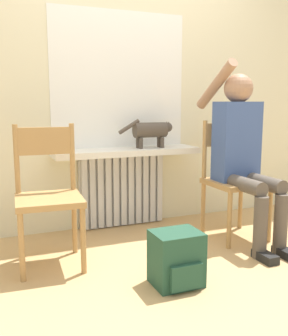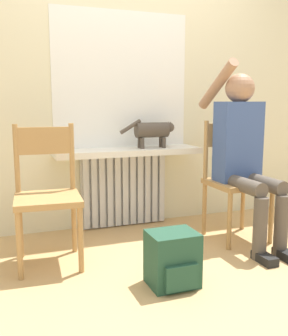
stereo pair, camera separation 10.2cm
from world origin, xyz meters
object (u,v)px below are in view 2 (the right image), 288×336
person (244,148)px  backpack (173,259)px  chair_right (235,178)px  cat (153,131)px  chair_left (47,193)px

person → backpack: bearing=-148.4°
chair_right → person: size_ratio=0.67×
chair_right → cat: size_ratio=1.93×
cat → chair_left: bearing=-153.8°
chair_left → backpack: bearing=-39.4°
chair_right → backpack: bearing=-143.5°
chair_right → cat: 0.79m
chair_left → cat: cat is taller
chair_left → chair_right: (1.48, 0.00, 0.00)m
chair_left → chair_right: 1.48m
cat → chair_right: bearing=-41.9°
person → chair_left: bearing=175.8°
person → cat: 0.79m
backpack → chair_right: bearing=36.8°
chair_right → backpack: 1.08m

